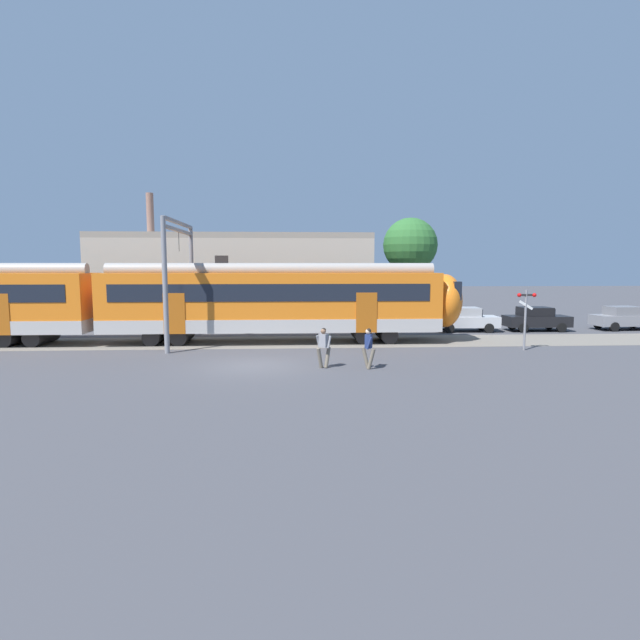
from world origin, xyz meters
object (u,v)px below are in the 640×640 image
pedestrian_navy (368,345)px  crossing_signal (526,310)px  parked_car_silver (465,319)px  parked_car_grey (624,318)px  pedestrian_grey (324,344)px  parked_car_black (536,319)px

pedestrian_navy → crossing_signal: 9.39m
pedestrian_navy → parked_car_silver: pedestrian_navy is taller
pedestrian_navy → parked_car_silver: 13.79m
parked_car_grey → crossing_signal: crossing_signal is taller
parked_car_silver → parked_car_grey: (10.67, 0.20, 0.00)m
parked_car_grey → parked_car_silver: bearing=-178.9°
parked_car_silver → crossing_signal: crossing_signal is taller
pedestrian_grey → crossing_signal: (10.22, 3.74, 1.02)m
parked_car_silver → parked_car_grey: size_ratio=1.00×
pedestrian_navy → crossing_signal: size_ratio=0.56×
pedestrian_navy → crossing_signal: crossing_signal is taller
parked_car_silver → parked_car_grey: 10.68m
pedestrian_grey → parked_car_grey: size_ratio=0.41×
pedestrian_grey → pedestrian_navy: same height
parked_car_silver → parked_car_black: size_ratio=1.02×
parked_car_black → parked_car_grey: (6.03, 0.24, 0.00)m
pedestrian_grey → crossing_signal: 10.93m
pedestrian_navy → parked_car_grey: 21.89m
pedestrian_navy → parked_car_black: bearing=41.6°
parked_car_black → crossing_signal: crossing_signal is taller
pedestrian_grey → pedestrian_navy: bearing=-8.4°
pedestrian_navy → parked_car_grey: size_ratio=0.41×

